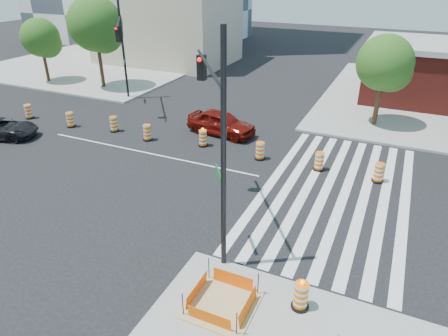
{
  "coord_description": "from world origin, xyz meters",
  "views": [
    {
      "loc": [
        12.99,
        -17.56,
        9.93
      ],
      "look_at": [
        6.06,
        -2.39,
        1.4
      ],
      "focal_mm": 32.0,
      "sensor_mm": 36.0,
      "label": 1
    }
  ],
  "objects_px": {
    "red_coupe": "(221,123)",
    "signal_pole_se": "(215,119)",
    "signal_pole_nw": "(121,40)",
    "dark_suv": "(1,128)"
  },
  "relations": [
    {
      "from": "signal_pole_se",
      "to": "signal_pole_nw",
      "type": "height_order",
      "value": "signal_pole_se"
    },
    {
      "from": "red_coupe",
      "to": "signal_pole_nw",
      "type": "relative_size",
      "value": 0.57
    },
    {
      "from": "signal_pole_se",
      "to": "signal_pole_nw",
      "type": "bearing_deg",
      "value": 12.82
    },
    {
      "from": "red_coupe",
      "to": "dark_suv",
      "type": "distance_m",
      "value": 14.04
    },
    {
      "from": "red_coupe",
      "to": "signal_pole_se",
      "type": "height_order",
      "value": "signal_pole_se"
    },
    {
      "from": "dark_suv",
      "to": "red_coupe",
      "type": "bearing_deg",
      "value": -82.99
    },
    {
      "from": "dark_suv",
      "to": "signal_pole_nw",
      "type": "relative_size",
      "value": 0.55
    },
    {
      "from": "signal_pole_nw",
      "to": "signal_pole_se",
      "type": "bearing_deg",
      "value": 11.04
    },
    {
      "from": "red_coupe",
      "to": "signal_pole_nw",
      "type": "height_order",
      "value": "signal_pole_nw"
    },
    {
      "from": "dark_suv",
      "to": "signal_pole_se",
      "type": "bearing_deg",
      "value": -122.57
    }
  ]
}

